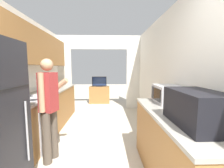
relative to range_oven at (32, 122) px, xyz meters
name	(u,v)px	position (x,y,z in m)	size (l,w,h in m)	color
wall_left	(16,64)	(-0.26, 0.07, 1.04)	(0.38, 6.79, 2.50)	silver
wall_right	(180,79)	(2.51, -0.33, 0.79)	(0.06, 6.79, 2.50)	silver
wall_far_with_doorway	(99,67)	(1.09, 2.50, 1.01)	(3.19, 0.06, 2.50)	silver
counter_left	(50,109)	(-0.01, 0.88, -0.01)	(0.62, 3.05, 0.90)	#9E6B38
counter_right	(176,150)	(2.18, -0.97, -0.01)	(0.62, 1.74, 0.90)	#9E6B38
range_oven	(32,122)	(0.00, 0.00, 0.00)	(0.66, 0.75, 1.04)	#B7B7BC
person	(49,108)	(0.48, -0.42, 0.38)	(0.50, 0.43, 1.56)	#4C4238
suitcase	(196,108)	(2.18, -1.32, 0.61)	(0.38, 0.67, 0.32)	black
microwave	(168,94)	(2.28, -0.43, 0.58)	(0.37, 0.48, 0.27)	#B7B7BC
tv_cabinet	(99,95)	(1.04, 3.36, -0.12)	(0.81, 0.42, 0.68)	#9E6B38
television	(99,82)	(1.04, 3.31, 0.42)	(0.57, 0.16, 0.40)	black
knife	(46,92)	(0.04, 0.57, 0.45)	(0.09, 0.31, 0.02)	#B7B7BC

